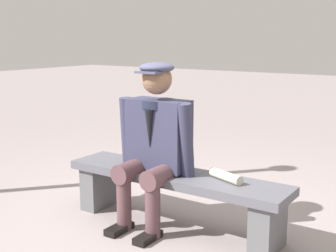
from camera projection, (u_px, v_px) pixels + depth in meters
ground_plane at (174, 226)px, 3.52m from camera, size 30.00×30.00×0.00m
bench at (174, 189)px, 3.47m from camera, size 1.78×0.40×0.42m
seated_man at (154, 139)px, 3.43m from camera, size 0.64×0.58×1.24m
rolled_magazine at (226, 176)px, 3.24m from camera, size 0.29×0.16×0.07m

